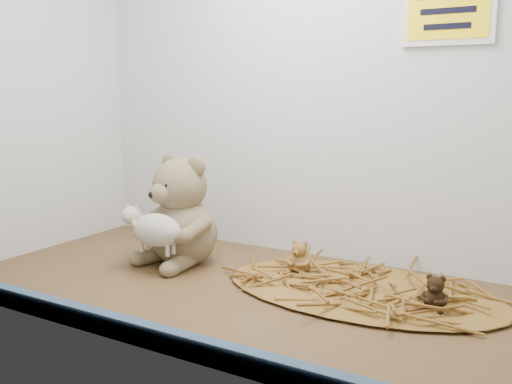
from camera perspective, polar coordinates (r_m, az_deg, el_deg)
The scene contains 8 objects.
alcove_shell at distance 116.20cm, azimuth 1.20°, elevation 12.92°, with size 120.40×60.20×90.40cm.
front_rail at distance 92.93cm, azimuth -10.64°, elevation -13.87°, with size 119.28×2.20×3.60cm, color #324760.
straw_bed at distance 115.92cm, azimuth 10.41°, elevation -9.59°, with size 57.15×33.18×1.11cm, color brown.
main_teddy at distance 131.36cm, azimuth -7.39°, elevation -1.70°, with size 20.33×21.46×25.22cm, color olive, non-canonical shape.
toy_lamb at distance 125.18cm, azimuth -9.88°, elevation -3.77°, with size 15.63×9.54×10.10cm, color beige, non-canonical shape.
mini_teddy_tan at distance 123.33cm, azimuth 4.39°, elevation -6.30°, with size 5.51×5.82×6.83cm, color olive, non-canonical shape.
mini_teddy_brown at distance 107.62cm, azimuth 17.49°, elevation -9.39°, with size 5.06×5.34×6.27cm, color black, non-canonical shape.
wall_sign at distance 125.65cm, azimuth 18.70°, elevation 16.78°, with size 16.00×1.20×11.00cm, color yellow.
Camera 1 is at (56.41, -92.43, 39.29)cm, focal length 40.00 mm.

